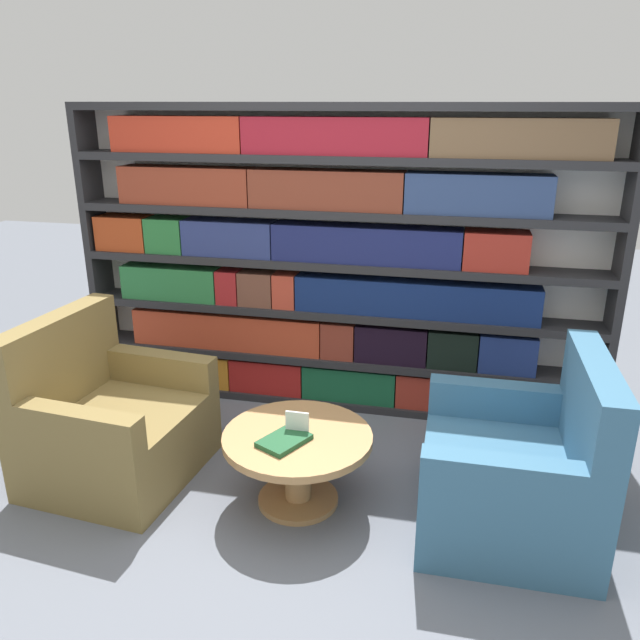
{
  "coord_description": "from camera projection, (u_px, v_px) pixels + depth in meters",
  "views": [
    {
      "loc": [
        0.76,
        -2.38,
        1.98
      ],
      "look_at": [
        0.04,
        0.81,
        0.83
      ],
      "focal_mm": 35.0,
      "sensor_mm": 36.0,
      "label": 1
    }
  ],
  "objects": [
    {
      "name": "ground_plane",
      "position": [
        275.0,
        536.0,
        3.01
      ],
      "size": [
        14.0,
        14.0,
        0.0
      ],
      "primitive_type": "plane",
      "color": "slate"
    },
    {
      "name": "bookshelf",
      "position": [
        329.0,
        264.0,
        4.06
      ],
      "size": [
        3.45,
        0.3,
        1.98
      ],
      "color": "silver",
      "rests_on": "ground_plane"
    },
    {
      "name": "armchair_left",
      "position": [
        111.0,
        424.0,
        3.44
      ],
      "size": [
        0.88,
        0.94,
        0.9
      ],
      "rotation": [
        0.0,
        0.0,
        1.48
      ],
      "color": "olive",
      "rests_on": "ground_plane"
    },
    {
      "name": "armchair_right",
      "position": [
        518.0,
        473.0,
        2.98
      ],
      "size": [
        0.81,
        0.87,
        0.9
      ],
      "rotation": [
        0.0,
        0.0,
        -1.57
      ],
      "color": "#386684",
      "rests_on": "ground_plane"
    },
    {
      "name": "coffee_table",
      "position": [
        298.0,
        454.0,
        3.17
      ],
      "size": [
        0.76,
        0.76,
        0.4
      ],
      "color": "#AD7F4C",
      "rests_on": "ground_plane"
    },
    {
      "name": "table_sign",
      "position": [
        297.0,
        425.0,
        3.12
      ],
      "size": [
        0.12,
        0.06,
        0.13
      ],
      "color": "black",
      "rests_on": "coffee_table"
    },
    {
      "name": "stray_book",
      "position": [
        285.0,
        441.0,
        3.05
      ],
      "size": [
        0.26,
        0.3,
        0.03
      ],
      "color": "#1E512D",
      "rests_on": "coffee_table"
    }
  ]
}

